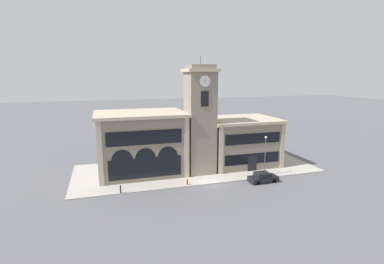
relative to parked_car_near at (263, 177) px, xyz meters
The scene contains 9 objects.
ground_plane 7.42m from the parked_car_near, behind, with size 300.00×300.00×0.00m, color #56565B.
sidewalk_kerb 11.26m from the parked_car_near, 130.35° to the left, with size 38.42×14.66×0.15m.
clock_tower 12.49m from the parked_car_near, 137.26° to the left, with size 4.79×4.79×17.82m.
town_hall_left_wing 18.97m from the parked_car_near, 150.05° to the left, with size 13.56×9.92×9.58m.
town_hall_right_wing 9.84m from the parked_car_near, 85.20° to the left, with size 12.11×9.92×7.93m.
parked_car_near is the anchor object (origin of this frame).
street_lamp 4.18m from the parked_car_near, 54.66° to the left, with size 0.36×0.36×6.10m.
bollard 19.87m from the parked_car_near, behind, with size 0.18×0.18×1.06m.
fire_hydrant 10.90m from the parked_car_near, behind, with size 0.22×0.22×0.87m.
Camera 1 is at (-14.25, -37.41, 15.21)m, focal length 28.00 mm.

